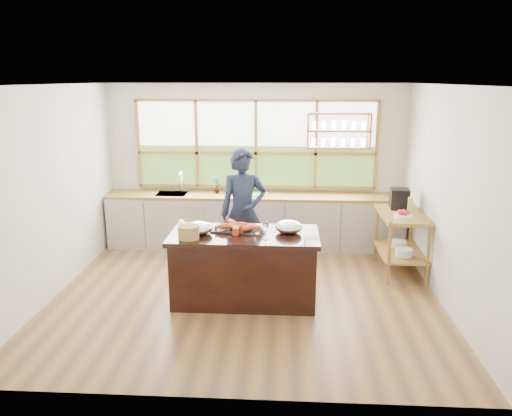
# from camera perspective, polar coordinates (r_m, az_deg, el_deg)

# --- Properties ---
(ground_plane) EXTENTS (5.00, 5.00, 0.00)m
(ground_plane) POSITION_cam_1_polar(r_m,az_deg,el_deg) (6.73, -1.16, -9.74)
(ground_plane) COLOR olive
(room_shell) EXTENTS (5.02, 4.52, 2.71)m
(room_shell) POSITION_cam_1_polar(r_m,az_deg,el_deg) (6.72, -0.69, 5.86)
(room_shell) COLOR beige
(room_shell) RESTS_ON ground_plane
(back_counter) EXTENTS (4.90, 0.63, 0.90)m
(back_counter) POSITION_cam_1_polar(r_m,az_deg,el_deg) (8.39, -0.26, -1.43)
(back_counter) COLOR #ADACA3
(back_counter) RESTS_ON ground_plane
(right_shelf_unit) EXTENTS (0.62, 1.10, 0.90)m
(right_shelf_unit) POSITION_cam_1_polar(r_m,az_deg,el_deg) (7.52, 16.28, -2.76)
(right_shelf_unit) COLOR olive
(right_shelf_unit) RESTS_ON ground_plane
(island) EXTENTS (1.85, 0.90, 0.90)m
(island) POSITION_cam_1_polar(r_m,az_deg,el_deg) (6.37, -1.33, -6.76)
(island) COLOR black
(island) RESTS_ON ground_plane
(cook) EXTENTS (0.76, 0.59, 1.83)m
(cook) POSITION_cam_1_polar(r_m,az_deg,el_deg) (7.10, -1.46, -0.54)
(cook) COLOR #1C243B
(cook) RESTS_ON ground_plane
(potted_plant) EXTENTS (0.17, 0.13, 0.28)m
(potted_plant) POSITION_cam_1_polar(r_m,az_deg,el_deg) (8.37, -4.54, 2.60)
(potted_plant) COLOR slate
(potted_plant) RESTS_ON back_counter
(cutting_board) EXTENTS (0.44, 0.35, 0.01)m
(cutting_board) POSITION_cam_1_polar(r_m,az_deg,el_deg) (8.28, -0.06, 1.58)
(cutting_board) COLOR green
(cutting_board) RESTS_ON back_counter
(espresso_machine) EXTENTS (0.28, 0.30, 0.30)m
(espresso_machine) POSITION_cam_1_polar(r_m,az_deg,el_deg) (7.67, 16.06, 1.04)
(espresso_machine) COLOR black
(espresso_machine) RESTS_ON right_shelf_unit
(wine_bottle) EXTENTS (0.08, 0.08, 0.28)m
(wine_bottle) POSITION_cam_1_polar(r_m,az_deg,el_deg) (7.25, 17.19, 0.11)
(wine_bottle) COLOR #97AF4D
(wine_bottle) RESTS_ON right_shelf_unit
(fruit_bowl) EXTENTS (0.25, 0.25, 0.11)m
(fruit_bowl) POSITION_cam_1_polar(r_m,az_deg,el_deg) (7.20, 16.48, -0.74)
(fruit_bowl) COLOR white
(fruit_bowl) RESTS_ON right_shelf_unit
(slate_board) EXTENTS (0.62, 0.50, 0.02)m
(slate_board) POSITION_cam_1_polar(r_m,az_deg,el_deg) (6.36, -2.38, -2.44)
(slate_board) COLOR black
(slate_board) RESTS_ON island
(lobster_pile) EXTENTS (0.52, 0.48, 0.08)m
(lobster_pile) POSITION_cam_1_polar(r_m,az_deg,el_deg) (6.32, -2.22, -2.10)
(lobster_pile) COLOR orange
(lobster_pile) RESTS_ON slate_board
(mixing_bowl_left) EXTENTS (0.33, 0.33, 0.16)m
(mixing_bowl_left) POSITION_cam_1_polar(r_m,az_deg,el_deg) (6.23, -6.54, -2.30)
(mixing_bowl_left) COLOR silver
(mixing_bowl_left) RESTS_ON island
(mixing_bowl_right) EXTENTS (0.34, 0.34, 0.16)m
(mixing_bowl_right) POSITION_cam_1_polar(r_m,az_deg,el_deg) (6.25, 3.75, -2.18)
(mixing_bowl_right) COLOR silver
(mixing_bowl_right) RESTS_ON island
(wine_glass) EXTENTS (0.08, 0.08, 0.22)m
(wine_glass) POSITION_cam_1_polar(r_m,az_deg,el_deg) (5.95, 1.12, -2.11)
(wine_glass) COLOR white
(wine_glass) RESTS_ON island
(wicker_basket) EXTENTS (0.25, 0.25, 0.16)m
(wicker_basket) POSITION_cam_1_polar(r_m,az_deg,el_deg) (6.05, -7.71, -2.76)
(wicker_basket) COLOR tan
(wicker_basket) RESTS_ON island
(parchment_roll) EXTENTS (0.15, 0.31, 0.08)m
(parchment_roll) POSITION_cam_1_polar(r_m,az_deg,el_deg) (6.50, -8.50, -1.94)
(parchment_roll) COLOR white
(parchment_roll) RESTS_ON island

